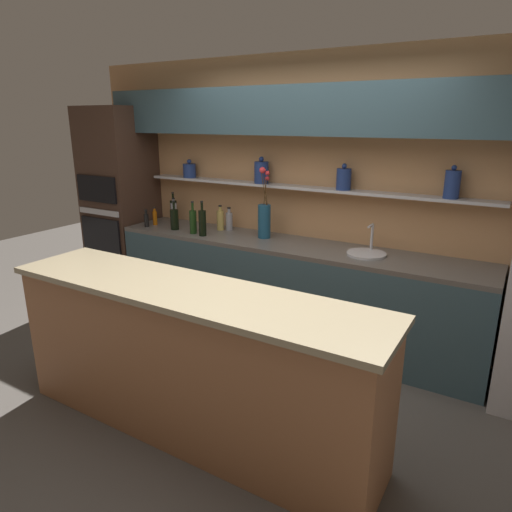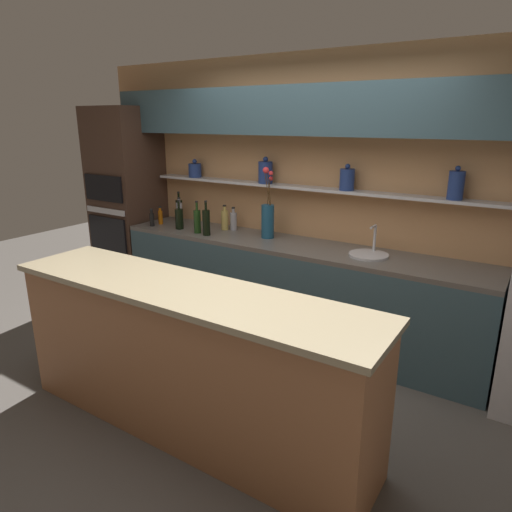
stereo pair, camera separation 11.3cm
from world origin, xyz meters
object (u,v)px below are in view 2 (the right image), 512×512
Objects in this scene: bottle_spirit_0 at (233,221)px; bottle_wine_3 at (179,218)px; sink_fixture at (369,253)px; bottle_sauce_2 at (160,217)px; flower_vase at (268,218)px; bottle_sauce_7 at (152,219)px; oven_tower at (128,204)px; bottle_wine_8 at (197,221)px; bottle_spirit_6 at (179,212)px; bottle_spirit_4 at (225,220)px; bottle_wine_1 at (179,210)px; bottle_wine_5 at (206,222)px.

bottle_spirit_0 is 0.79× the size of bottle_wine_3.
sink_fixture reaches higher than bottle_sauce_2.
bottle_sauce_2 is at bearing -174.51° from flower_vase.
bottle_spirit_0 is 0.90m from bottle_sauce_7.
flower_vase is at bearing -10.37° from bottle_spirit_0.
oven_tower is 6.65× the size of bottle_wine_8.
flower_vase is at bearing -1.67° from bottle_spirit_6.
bottle_sauce_2 is (0.57, -0.05, -0.07)m from oven_tower.
bottle_spirit_0 is 0.85× the size of bottle_spirit_6.
flower_vase is 0.48m from bottle_spirit_0.
bottle_wine_8 reaches higher than bottle_sauce_7.
bottle_spirit_6 is 0.87× the size of bottle_wine_8.
oven_tower is 1.86m from flower_vase.
oven_tower is 1.17m from bottle_wine_8.
bottle_sauce_7 is (0.56, -0.17, -0.08)m from oven_tower.
bottle_spirit_4 reaches higher than sink_fixture.
bottle_spirit_0 is at bearing 4.25° from bottle_spirit_6.
bottle_wine_3 is at bearing -48.11° from bottle_wine_1.
bottle_wine_3 is at bearing 172.64° from bottle_wine_8.
bottle_wine_1 is at bearing 175.44° from bottle_spirit_4.
bottle_spirit_0 is at bearing 27.67° from bottle_wine_3.
bottle_spirit_0 is 0.72× the size of bottle_wine_1.
flower_vase is 2.05× the size of bottle_wine_1.
bottle_sauce_2 is at bearing -108.02° from bottle_wine_1.
bottle_spirit_6 is (-2.19, 0.09, 0.10)m from sink_fixture.
flower_vase is at bearing 2.16° from oven_tower.
bottle_wine_5 is at bearing -173.42° from sink_fixture.
bottle_wine_5 is at bearing -7.53° from oven_tower.
bottle_spirit_4 is (-1.58, 0.11, 0.09)m from sink_fixture.
bottle_wine_5 reaches higher than bottle_sauce_2.
sink_fixture is 1.38× the size of bottle_spirit_0.
bottle_wine_1 is at bearing 178.85° from bottle_spirit_0.
bottle_wine_1 is (-0.75, 0.02, 0.03)m from bottle_spirit_0.
bottle_spirit_6 is at bearing 177.58° from sink_fixture.
bottle_wine_1 is 1.17× the size of bottle_spirit_6.
bottle_spirit_4 is at bearing -4.56° from bottle_wine_1.
sink_fixture is (2.89, 0.01, -0.13)m from oven_tower.
flower_vase is at bearing 10.53° from bottle_sauce_7.
bottle_spirit_4 is at bearing 20.95° from bottle_sauce_7.
bottle_spirit_6 is 0.31m from bottle_sauce_7.
flower_vase reaches higher than bottle_sauce_7.
oven_tower is at bearing -179.77° from sink_fixture.
bottle_wine_8 is at bearing -127.73° from bottle_spirit_0.
sink_fixture is 1.77× the size of bottle_sauce_7.
bottle_spirit_0 is 0.57m from bottle_wine_3.
flower_vase is 2.85× the size of bottle_spirit_0.
bottle_wine_1 is 0.61m from bottle_wine_8.
bottle_sauce_2 is 0.76m from bottle_spirit_4.
bottle_wine_8 is (-0.70, -0.21, -0.07)m from flower_vase.
bottle_spirit_0 is 0.92× the size of bottle_spirit_4.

